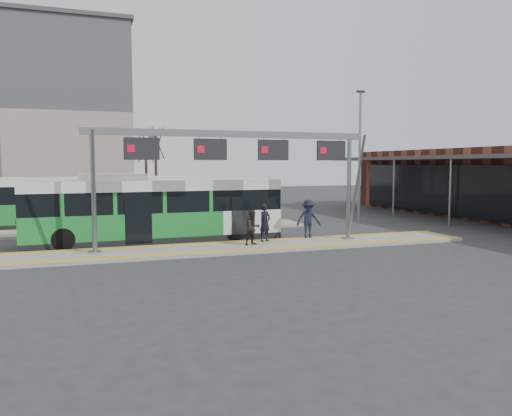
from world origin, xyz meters
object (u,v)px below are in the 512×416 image
(hero_bus, at_px, (155,211))
(passenger_b, at_px, (253,228))
(gantry, at_px, (236,154))
(passenger_a, at_px, (265,223))
(passenger_c, at_px, (308,219))

(hero_bus, distance_m, passenger_b, 5.23)
(hero_bus, relative_size, passenger_b, 7.82)
(gantry, bearing_deg, passenger_b, -19.70)
(passenger_a, bearing_deg, passenger_b, -161.92)
(passenger_b, bearing_deg, passenger_c, 0.04)
(hero_bus, xyz_separation_m, passenger_b, (3.96, -3.36, -0.61))
(hero_bus, bearing_deg, passenger_a, -28.88)
(gantry, distance_m, passenger_a, 3.69)
(gantry, xyz_separation_m, passenger_a, (1.64, 0.59, -3.25))
(passenger_a, bearing_deg, gantry, 174.24)
(hero_bus, distance_m, passenger_c, 7.62)
(passenger_a, xyz_separation_m, passenger_b, (-0.90, -0.85, -0.11))
(passenger_c, bearing_deg, passenger_b, -154.34)
(hero_bus, bearing_deg, gantry, -45.45)
(passenger_a, relative_size, passenger_c, 0.93)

